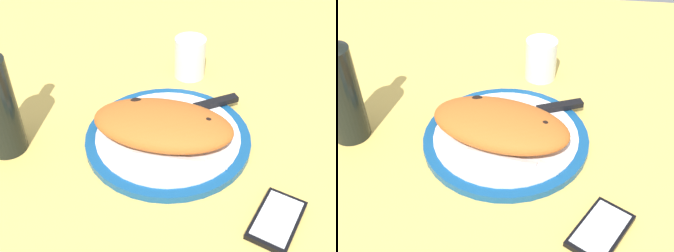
% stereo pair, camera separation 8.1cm
% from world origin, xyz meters
% --- Properties ---
extents(ground_plane, '(1.50, 1.50, 0.03)m').
position_xyz_m(ground_plane, '(0.00, 0.00, -0.01)').
color(ground_plane, '#DBB756').
extents(plate, '(0.33, 0.33, 0.02)m').
position_xyz_m(plate, '(0.00, 0.00, 0.01)').
color(plate, navy).
rests_on(plate, ground_plane).
extents(calzone, '(0.30, 0.21, 0.06)m').
position_xyz_m(calzone, '(-0.01, -0.01, 0.05)').
color(calzone, '#C16023').
rests_on(calzone, plate).
extents(fork, '(0.18, 0.05, 0.00)m').
position_xyz_m(fork, '(0.04, -0.08, 0.02)').
color(fork, silver).
rests_on(fork, plate).
extents(knife, '(0.22, 0.10, 0.01)m').
position_xyz_m(knife, '(0.08, 0.09, 0.02)').
color(knife, silver).
rests_on(knife, plate).
extents(smartphone, '(0.12, 0.14, 0.01)m').
position_xyz_m(smartphone, '(0.18, -0.20, 0.01)').
color(smartphone, black).
rests_on(smartphone, ground_plane).
extents(water_glass, '(0.07, 0.07, 0.10)m').
position_xyz_m(water_glass, '(0.05, 0.25, 0.04)').
color(water_glass, silver).
rests_on(water_glass, ground_plane).
extents(wine_bottle, '(0.07, 0.07, 0.28)m').
position_xyz_m(wine_bottle, '(-0.31, -0.02, 0.11)').
color(wine_bottle, black).
rests_on(wine_bottle, ground_plane).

